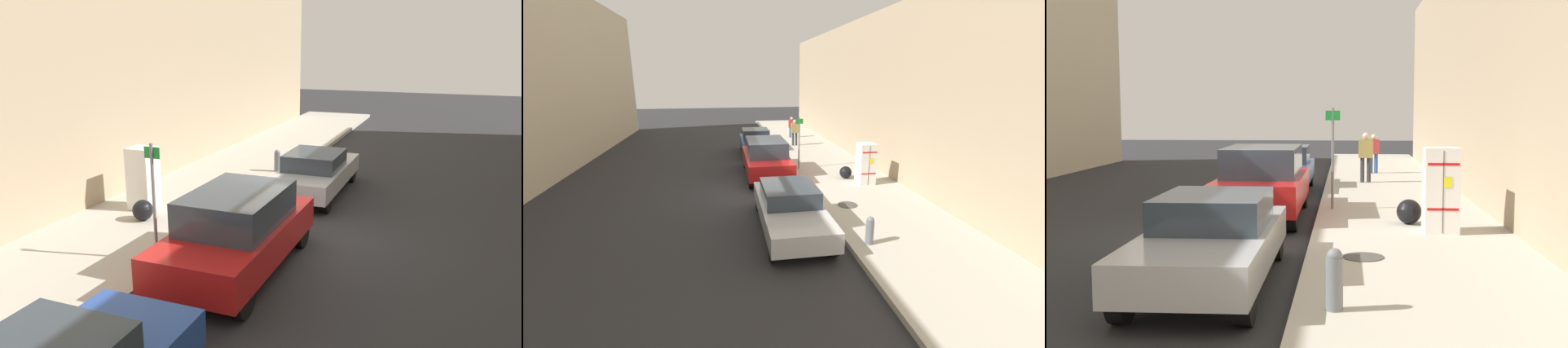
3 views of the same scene
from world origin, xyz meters
TOP-DOWN VIEW (x-y plane):
  - ground_plane at (0.00, 0.00)m, footprint 80.00×80.00m
  - sidewalk_slab at (-4.25, 0.00)m, footprint 4.08×44.00m
  - building_facade_near at (-7.45, 0.00)m, footprint 2.31×39.60m
  - discarded_refrigerator at (-4.83, 0.38)m, footprint 0.69×0.71m
  - manhole_cover at (-3.21, 2.77)m, footprint 0.70×0.70m
  - street_sign_post at (-2.57, -2.53)m, footprint 0.36×0.07m
  - fire_hydrant at (-2.77, 5.70)m, footprint 0.22×0.22m
  - trash_bag at (-4.28, -0.51)m, footprint 0.54×0.54m
  - parked_suv_red at (-0.88, -2.05)m, footprint 1.97×4.65m
  - parked_sedan_silver at (-0.88, 4.05)m, footprint 1.83×4.71m

SIDE VIEW (x-z plane):
  - ground_plane at x=0.00m, z-range 0.00..0.00m
  - sidewalk_slab at x=-4.25m, z-range 0.00..0.17m
  - manhole_cover at x=-3.21m, z-range 0.17..0.18m
  - trash_bag at x=-4.28m, z-range 0.17..0.71m
  - fire_hydrant at x=-2.77m, z-range 0.18..0.97m
  - parked_sedan_silver at x=-0.88m, z-range 0.03..1.41m
  - parked_suv_red at x=-0.88m, z-range 0.03..1.79m
  - discarded_refrigerator at x=-4.83m, z-range 0.17..1.90m
  - street_sign_post at x=-2.57m, z-range 0.32..2.86m
  - building_facade_near at x=-7.45m, z-range 0.00..7.53m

